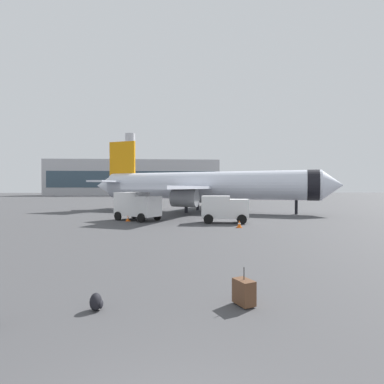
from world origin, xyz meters
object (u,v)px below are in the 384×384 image
Objects in this scene: cargo_van at (224,208)px; safety_cone_mid at (239,224)px; safety_cone_near at (186,205)px; safety_cone_far at (128,218)px; service_truck at (137,205)px; traveller_backpack at (96,302)px; airplane_at_gate at (204,186)px; rolling_suitcase at (244,292)px.

cargo_van reaches higher than safety_cone_mid.
cargo_van is 7.18× the size of safety_cone_near.
cargo_van is 9.74m from safety_cone_far.
safety_cone_far is at bearing 168.00° from cargo_van.
service_truck reaches higher than traveller_backpack.
safety_cone_near is at bearing 73.29° from safety_cone_far.
rolling_suitcase is at bearing -93.93° from airplane_at_gate.
rolling_suitcase is at bearing -90.36° from safety_cone_near.
airplane_at_gate is 57.67× the size of safety_cone_far.
airplane_at_gate reaches higher than service_truck.
airplane_at_gate reaches higher than cargo_van.
rolling_suitcase is (-0.28, -45.22, 0.07)m from safety_cone_near.
airplane_at_gate is 17.40m from safety_cone_mid.
safety_cone_near is (-2.04, 11.33, -3.34)m from airplane_at_gate.
rolling_suitcase reaches higher than traveller_backpack.
service_truck is 22.92m from safety_cone_near.
traveller_backpack is (-4.43, -45.32, -0.09)m from safety_cone_near.
traveller_backpack is at bearing -114.48° from safety_cone_mid.
rolling_suitcase is at bearing -73.68° from safety_cone_far.
safety_cone_far reaches higher than traveller_backpack.
cargo_van is at bearing 81.92° from rolling_suitcase.
rolling_suitcase is 4.15m from traveller_backpack.
airplane_at_gate is 11.99m from safety_cone_near.
safety_cone_mid is at bearing -83.38° from safety_cone_near.
airplane_at_gate is 34.76m from traveller_backpack.
cargo_van is at bearing -12.00° from safety_cone_far.
cargo_van is at bearing 71.05° from traveller_backpack.
service_truck is at bearing 103.91° from rolling_suitcase.
rolling_suitcase is at bearing -98.08° from cargo_van.
cargo_van is 7.90× the size of safety_cone_far.
safety_cone_far is at bearing 96.13° from traveller_backpack.
service_truck is 1.72m from safety_cone_far.
safety_cone_far is (-10.14, 5.55, -0.01)m from safety_cone_mid.
service_truck is at bearing -105.24° from safety_cone_near.
airplane_at_gate is 13.58m from service_truck.
safety_cone_mid is 0.55× the size of rolling_suitcase.
safety_cone_far is 23.36m from rolling_suitcase.
rolling_suitcase is (-2.90, -20.41, -1.06)m from cargo_van.
rolling_suitcase is (-2.33, -33.89, -3.27)m from airplane_at_gate.
service_truck reaches higher than safety_cone_far.
safety_cone_far is 0.54× the size of rolling_suitcase.
rolling_suitcase is (5.73, -23.15, -1.22)m from service_truck.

